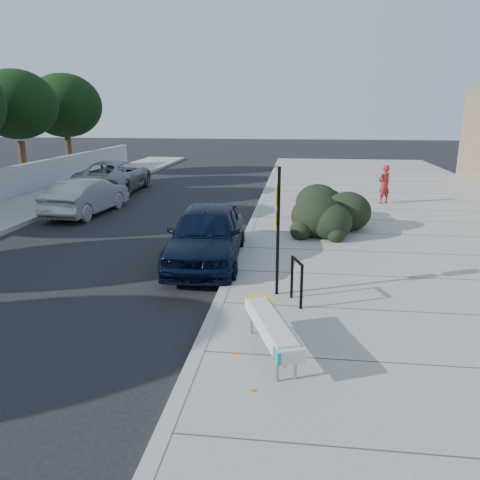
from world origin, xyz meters
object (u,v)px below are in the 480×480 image
object	(u,v)px
bike_rack	(297,277)
wagon_silver	(87,196)
suv_silver	(114,176)
sign_post	(277,224)
bench	(272,326)
pedestrian	(384,184)
sedan_navy	(207,234)

from	to	relation	value
bike_rack	wagon_silver	size ratio (longest dim) A/B	0.21
suv_silver	wagon_silver	bearing A→B (deg)	97.70
bike_rack	sign_post	xyz separation A→B (m)	(-0.42, 0.43, 0.96)
bench	sign_post	distance (m)	2.76
sign_post	pedestrian	distance (m)	11.38
bench	sign_post	bearing A→B (deg)	71.57
suv_silver	pedestrian	world-z (taller)	pedestrian
wagon_silver	pedestrian	size ratio (longest dim) A/B	2.69
bench	sign_post	size ratio (longest dim) A/B	0.76
sign_post	wagon_silver	size ratio (longest dim) A/B	0.62
sedan_navy	sign_post	bearing A→B (deg)	-53.69
sign_post	suv_silver	distance (m)	15.59
sedan_navy	bench	bearing A→B (deg)	-71.06
suv_silver	sign_post	bearing A→B (deg)	121.23
sedan_navy	suv_silver	xyz separation A→B (m)	(-6.70, 10.59, -0.00)
bench	suv_silver	distance (m)	17.77
sedan_navy	wagon_silver	distance (m)	7.91
sign_post	sedan_navy	xyz separation A→B (m)	(-1.94, 2.36, -0.89)
wagon_silver	pedestrian	distance (m)	12.02
bench	suv_silver	xyz separation A→B (m)	(-8.68, 15.51, 0.14)
sedan_navy	pedestrian	bearing A→B (deg)	51.52
sign_post	suv_silver	size ratio (longest dim) A/B	0.48
bike_rack	pedestrian	bearing A→B (deg)	52.75
bike_rack	sign_post	distance (m)	1.14
suv_silver	bike_rack	bearing A→B (deg)	121.62
bench	bike_rack	distance (m)	2.15
sign_post	sedan_navy	bearing A→B (deg)	130.28
sedan_navy	suv_silver	size ratio (longest dim) A/B	0.82
pedestrian	sign_post	bearing A→B (deg)	35.19
bench	sedan_navy	bearing A→B (deg)	92.48
pedestrian	sedan_navy	bearing A→B (deg)	20.15
sign_post	wagon_silver	bearing A→B (deg)	135.71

